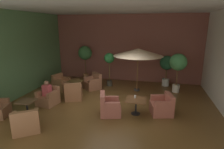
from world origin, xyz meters
TOP-DOWN VIEW (x-y plane):
  - ground_plane at (0.00, 0.00)m, footprint 9.18×8.23m
  - wall_back_brick at (0.00, 4.08)m, footprint 9.18×0.08m
  - wall_left_accent at (-4.55, 0.00)m, footprint 0.08×8.23m
  - ceiling_slab at (0.00, 0.00)m, footprint 9.18×8.23m
  - cafe_table_front_left at (1.20, -0.55)m, footprint 0.80×0.80m
  - armchair_front_left_north at (2.21, -0.29)m, footprint 0.97×0.99m
  - armchair_front_left_east at (0.19, -0.84)m, footprint 0.96×0.96m
  - cafe_table_front_right at (-2.85, -1.69)m, footprint 0.63×0.63m
  - armchair_front_right_north at (-2.16, -2.65)m, footprint 1.09×1.07m
  - armchair_front_right_east at (-2.68, -0.51)m, footprint 0.86×0.88m
  - cafe_table_mid_center at (-2.15, 1.23)m, footprint 0.73×0.73m
  - armchair_mid_center_north at (-1.47, 1.98)m, footprint 1.12×1.12m
  - armchair_mid_center_east at (-3.13, 1.47)m, footprint 0.91×0.90m
  - armchair_mid_center_south at (-1.83, 0.26)m, footprint 0.97×0.99m
  - patio_umbrella_tall_red at (0.94, 2.23)m, footprint 2.57×2.57m
  - potted_tree_left_corner at (2.96, 2.47)m, footprint 0.87×0.87m
  - potted_tree_mid_left at (-0.71, 2.70)m, footprint 0.58×0.58m
  - potted_tree_mid_right at (-2.44, 3.38)m, footprint 0.85×0.85m
  - potted_tree_right_corner at (2.47, 3.46)m, footprint 0.80×0.80m
  - patron_blue_shirt at (-2.69, -0.55)m, footprint 0.37×0.30m
  - iced_drink_cup at (1.14, -0.41)m, footprint 0.08×0.08m

SIDE VIEW (x-z plane):
  - ground_plane at x=0.00m, z-range -0.02..0.00m
  - armchair_front_right_east at x=-2.68m, z-range -0.09..0.70m
  - armchair_front_right_north at x=-2.16m, z-range -0.10..0.72m
  - armchair_front_left_north at x=2.21m, z-range -0.10..0.72m
  - armchair_mid_center_east at x=-3.13m, z-range -0.10..0.73m
  - armchair_mid_center_north at x=-1.47m, z-range -0.11..0.74m
  - armchair_mid_center_south at x=-1.83m, z-range -0.12..0.76m
  - armchair_front_left_east at x=0.19m, z-range -0.12..0.76m
  - cafe_table_front_right at x=-2.85m, z-range 0.12..0.74m
  - cafe_table_mid_center at x=-2.15m, z-range 0.18..0.80m
  - cafe_table_front_left at x=1.20m, z-range 0.20..0.82m
  - iced_drink_cup at x=1.14m, z-range 0.62..0.73m
  - patron_blue_shirt at x=-2.69m, z-range 0.38..1.05m
  - potted_tree_right_corner at x=2.47m, z-range 0.35..2.11m
  - potted_tree_mid_left at x=-0.71m, z-range 0.45..2.37m
  - potted_tree_left_corner at x=2.96m, z-range 0.48..2.52m
  - potted_tree_mid_right at x=-2.44m, z-range 0.55..2.75m
  - wall_back_brick at x=0.00m, z-range 0.00..4.08m
  - wall_left_accent at x=-4.55m, z-range 0.00..4.08m
  - patio_umbrella_tall_red at x=0.94m, z-range 0.94..3.20m
  - ceiling_slab at x=0.00m, z-range 4.08..4.14m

